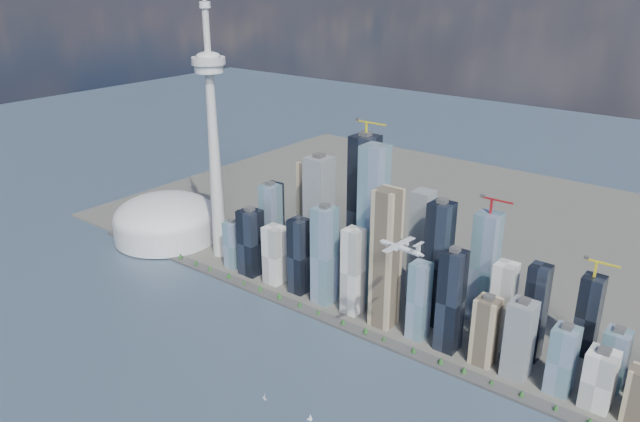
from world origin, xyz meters
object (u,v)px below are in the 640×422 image
Objects in this scene: dome_stadium at (166,220)px; sailboat_west at (265,397)px; airplane at (401,247)px; sailboat_east at (310,418)px; needle_tower at (213,131)px.

dome_stadium is 546.52m from sailboat_west.
airplane is 6.02× the size of sailboat_west.
sailboat_west is 1.17× the size of sailboat_east.
needle_tower reaches higher than sailboat_west.
sailboat_west is at bearing 160.53° from sailboat_east.
sailboat_east is (415.13, -250.79, -232.85)m from needle_tower.
needle_tower is 241.40m from dome_stadium.
needle_tower is 50.41× the size of sailboat_west.
airplane reaches higher than sailboat_west.
sailboat_east is (-33.08, -134.76, -181.49)m from airplane.
airplane reaches higher than dome_stadium.
sailboat_east is at bearing -99.20° from airplane.
airplane is 228.46m from sailboat_east.
needle_tower is 8.37× the size of airplane.
sailboat_west is 68.35m from sailboat_east.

